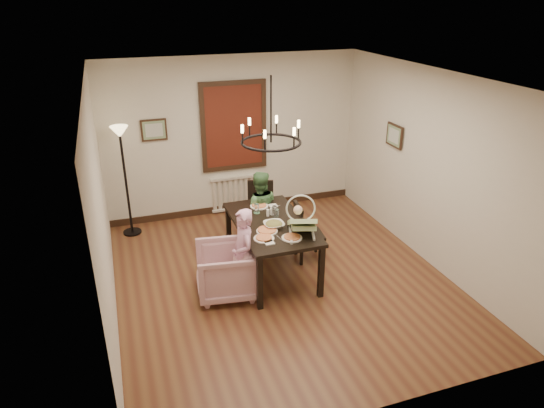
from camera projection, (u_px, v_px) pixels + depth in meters
room_shell at (273, 178)px, 6.63m from camera, size 4.51×5.00×2.81m
dining_table at (271, 227)px, 6.76m from camera, size 0.96×1.71×0.80m
chair_far at (260, 212)px, 7.83m from camera, size 0.53×0.53×0.95m
chair_right at (310, 232)px, 7.22m from camera, size 0.44×0.44×0.91m
armchair at (226, 270)px, 6.41m from camera, size 0.88×0.86×0.71m
elderly_woman at (243, 261)px, 6.30m from camera, size 0.27×0.39×1.04m
seated_man at (259, 217)px, 7.53m from camera, size 0.59×0.51×1.05m
baby_bouncer at (302, 221)px, 6.34m from camera, size 0.56×0.66×0.37m
salad_bowl at (274, 224)px, 6.56m from camera, size 0.33×0.33×0.08m
pizza_platter at (267, 231)px, 6.44m from camera, size 0.28×0.28×0.04m
drinking_glass at (276, 214)px, 6.79m from camera, size 0.08×0.08×0.15m
window_blinds at (234, 126)px, 8.36m from camera, size 1.00×0.03×1.40m
radiator at (236, 193)px, 8.88m from camera, size 0.92×0.12×0.62m
picture_back at (154, 130)px, 7.95m from camera, size 0.42×0.03×0.36m
picture_right at (394, 136)px, 7.64m from camera, size 0.03×0.42×0.36m
floor_lamp at (126, 183)px, 7.81m from camera, size 0.30×0.30×1.80m
chandelier at (271, 142)px, 6.26m from camera, size 0.80×0.80×0.04m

